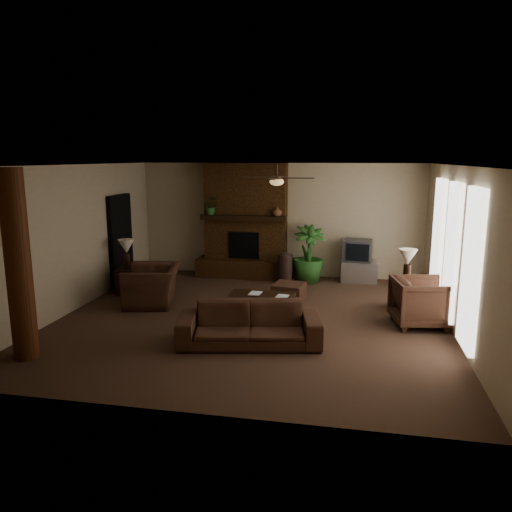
% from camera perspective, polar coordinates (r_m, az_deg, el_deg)
% --- Properties ---
extents(room_shell, '(7.00, 7.00, 7.00)m').
position_cam_1_polar(room_shell, '(8.80, -0.49, 1.41)').
color(room_shell, '#503728').
rests_on(room_shell, ground).
extents(fireplace, '(2.40, 0.70, 2.80)m').
position_cam_1_polar(fireplace, '(12.11, -1.20, 3.00)').
color(fireplace, '#563316').
rests_on(fireplace, ground).
extents(windows, '(0.08, 3.65, 2.35)m').
position_cam_1_polar(windows, '(9.01, 21.84, 0.49)').
color(windows, white).
rests_on(windows, ground).
extents(log_column, '(0.36, 0.36, 2.80)m').
position_cam_1_polar(log_column, '(7.82, -25.97, -1.03)').
color(log_column, '#562C15').
rests_on(log_column, ground).
extents(doorway, '(0.10, 1.00, 2.10)m').
position_cam_1_polar(doorway, '(11.66, -15.49, 1.73)').
color(doorway, black).
rests_on(doorway, ground).
extents(ceiling_fan, '(1.35, 1.35, 0.37)m').
position_cam_1_polar(ceiling_fan, '(8.90, 2.44, 8.83)').
color(ceiling_fan, '#301E15').
rests_on(ceiling_fan, ceiling).
extents(sofa, '(2.34, 1.06, 0.88)m').
position_cam_1_polar(sofa, '(7.81, -0.78, -7.18)').
color(sofa, '#472C1E').
rests_on(sofa, ground).
extents(armchair_left, '(1.01, 1.33, 1.04)m').
position_cam_1_polar(armchair_left, '(10.10, -12.01, -2.65)').
color(armchair_left, '#472C1E').
rests_on(armchair_left, ground).
extents(armchair_right, '(1.01, 1.05, 0.94)m').
position_cam_1_polar(armchair_right, '(9.11, 18.68, -4.87)').
color(armchair_right, '#472C1E').
rests_on(armchair_right, ground).
extents(coffee_table, '(1.20, 0.70, 0.43)m').
position_cam_1_polar(coffee_table, '(9.07, 0.64, -4.95)').
color(coffee_table, black).
rests_on(coffee_table, ground).
extents(ottoman, '(0.69, 0.69, 0.40)m').
position_cam_1_polar(ottoman, '(10.07, 3.86, -4.34)').
color(ottoman, '#472C1E').
rests_on(ottoman, ground).
extents(tv_stand, '(0.88, 0.55, 0.50)m').
position_cam_1_polar(tv_stand, '(11.95, 11.86, -1.78)').
color(tv_stand, silver).
rests_on(tv_stand, ground).
extents(tv, '(0.71, 0.60, 0.52)m').
position_cam_1_polar(tv, '(11.84, 11.74, 0.62)').
color(tv, '#3D3D40').
rests_on(tv, tv_stand).
extents(floor_vase, '(0.34, 0.34, 0.77)m').
position_cam_1_polar(floor_vase, '(11.49, 3.41, -1.15)').
color(floor_vase, '#34231D').
rests_on(floor_vase, ground).
extents(floor_plant, '(1.21, 1.54, 0.76)m').
position_cam_1_polar(floor_plant, '(11.75, 6.11, -1.18)').
color(floor_plant, '#2E6026').
rests_on(floor_plant, ground).
extents(side_table_left, '(0.58, 0.58, 0.55)m').
position_cam_1_polar(side_table_left, '(11.08, -14.58, -2.82)').
color(side_table_left, black).
rests_on(side_table_left, ground).
extents(lamp_left, '(0.42, 0.42, 0.65)m').
position_cam_1_polar(lamp_left, '(10.91, -14.87, 0.85)').
color(lamp_left, '#301E15').
rests_on(lamp_left, side_table_left).
extents(side_table_right, '(0.57, 0.57, 0.55)m').
position_cam_1_polar(side_table_right, '(10.08, 17.15, -4.37)').
color(side_table_right, black).
rests_on(side_table_right, ground).
extents(lamp_right, '(0.43, 0.43, 0.65)m').
position_cam_1_polar(lamp_right, '(9.86, 17.27, -0.38)').
color(lamp_right, '#301E15').
rests_on(lamp_right, side_table_right).
extents(mantel_plant, '(0.42, 0.46, 0.33)m').
position_cam_1_polar(mantel_plant, '(11.99, -5.24, 5.61)').
color(mantel_plant, '#2E6026').
rests_on(mantel_plant, fireplace).
extents(mantel_vase, '(0.24, 0.25, 0.22)m').
position_cam_1_polar(mantel_vase, '(11.63, 2.50, 5.20)').
color(mantel_vase, brown).
rests_on(mantel_vase, fireplace).
extents(book_a, '(0.22, 0.05, 0.29)m').
position_cam_1_polar(book_a, '(9.11, -0.76, -3.56)').
color(book_a, '#999999').
rests_on(book_a, coffee_table).
extents(book_b, '(0.21, 0.05, 0.29)m').
position_cam_1_polar(book_b, '(8.92, 2.39, -3.89)').
color(book_b, '#999999').
rests_on(book_b, coffee_table).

